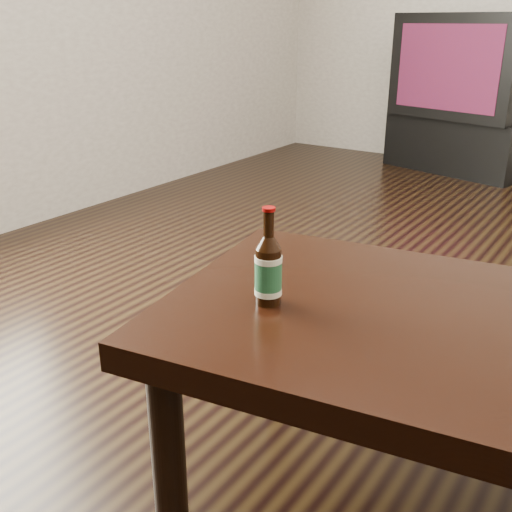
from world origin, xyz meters
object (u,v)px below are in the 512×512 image
Objects in this scene: tv_stand at (460,143)px; coffee_table at (466,353)px; tv at (470,66)px; beer_bottle at (268,270)px.

coffee_table reaches higher than tv_stand.
tv_stand is at bearing 90.00° from tv.
tv reaches higher than coffee_table.
coffee_table is at bearing 19.37° from beer_bottle.
tv is at bearing 99.54° from beer_bottle.
tv_stand is 0.95× the size of tv.
coffee_table is (0.93, -3.19, 0.20)m from tv_stand.
tv is at bearing -90.00° from tv_stand.
tv is 3.33m from coffee_table.
tv_stand is at bearing 106.26° from coffee_table.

